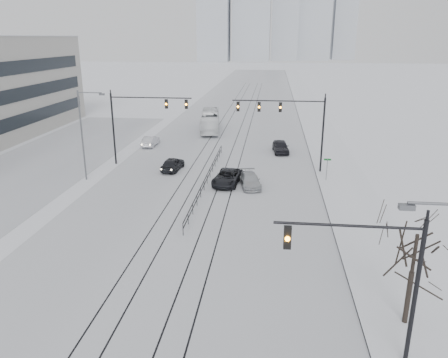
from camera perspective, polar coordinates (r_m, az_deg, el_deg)
road at (r=72.22m, az=1.33°, el=6.97°), size 22.00×260.00×0.02m
sidewalk_east at (r=72.31m, az=12.12°, el=6.65°), size 5.00×260.00×0.16m
curb at (r=72.11m, az=10.17°, el=6.72°), size 0.10×260.00×0.12m
parking_strip at (r=54.39m, az=-22.71°, el=1.87°), size 14.00×60.00×0.03m
tram_rails at (r=52.83m, az=-0.61°, el=2.85°), size 5.30×180.00×0.01m
skyline at (r=284.74m, az=6.57°, el=21.29°), size 96.00×48.00×72.00m
traffic_mast_near at (r=19.57m, az=19.47°, el=-11.42°), size 6.10×0.37×7.00m
traffic_mast_ne at (r=46.36m, az=8.75°, el=7.77°), size 9.60×0.37×8.00m
traffic_mast_nw at (r=49.57m, az=-11.13°, el=8.08°), size 9.10×0.37×8.00m
street_light_west at (r=45.42m, az=-17.79°, el=6.20°), size 2.73×0.25×9.00m
bare_tree at (r=22.82m, az=23.80°, el=-7.81°), size 4.40×4.40×6.10m
median_fence at (r=43.19m, az=-2.21°, el=0.05°), size 0.06×24.00×1.00m
street_sign at (r=44.69m, az=13.31°, el=1.63°), size 0.70×0.06×2.40m
sedan_sb_inner at (r=47.82m, az=-6.72°, el=1.96°), size 2.13×4.37×1.44m
sedan_sb_outer at (r=59.06m, az=-9.58°, el=4.89°), size 1.52×4.16×1.36m
sedan_nb_front at (r=42.95m, az=0.44°, el=0.21°), size 2.94×5.31×1.41m
sedan_nb_right at (r=42.35m, az=3.43°, el=-0.19°), size 2.61×4.64×1.27m
sedan_nb_far at (r=55.35m, az=7.41°, el=4.20°), size 2.30×4.68×1.54m
box_truck at (r=67.78m, az=-1.82°, el=7.56°), size 3.87×11.35×3.10m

